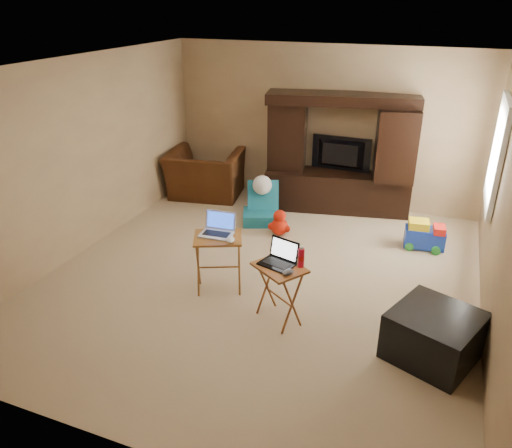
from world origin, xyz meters
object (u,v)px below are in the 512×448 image
at_px(television, 340,155).
at_px(push_toy, 425,235).
at_px(recliner, 205,174).
at_px(laptop_left, 216,226).
at_px(entertainment_center, 339,154).
at_px(ottoman, 434,335).
at_px(tray_table_left, 219,264).
at_px(laptop_right, 277,255).
at_px(mouse_left, 231,240).
at_px(child_rocker, 259,203).
at_px(plush_toy, 280,222).
at_px(mouse_right, 288,272).
at_px(water_bottle, 301,258).
at_px(tray_table_right, 279,294).

xyz_separation_m(television, push_toy, (1.44, -0.98, -0.68)).
height_order(recliner, laptop_left, laptop_left).
xyz_separation_m(entertainment_center, ottoman, (1.70, -3.23, -0.68)).
bearing_deg(tray_table_left, laptop_right, -43.51).
bearing_deg(mouse_left, ottoman, -6.73).
relative_size(child_rocker, plush_toy, 1.64).
xyz_separation_m(push_toy, laptop_left, (-2.17, -1.96, 0.61)).
bearing_deg(laptop_left, television, 71.77).
distance_m(recliner, tray_table_left, 3.05).
bearing_deg(plush_toy, laptop_right, -72.03).
bearing_deg(entertainment_center, mouse_right, -96.82).
xyz_separation_m(laptop_right, water_bottle, (0.24, 0.06, -0.02)).
distance_m(entertainment_center, tray_table_right, 3.26).
height_order(recliner, plush_toy, recliner).
bearing_deg(plush_toy, push_toy, 9.30).
xyz_separation_m(television, tray_table_right, (0.14, -3.28, -0.56)).
bearing_deg(entertainment_center, child_rocker, -146.29).
xyz_separation_m(television, ottoman, (1.70, -3.30, -0.64)).
xyz_separation_m(tray_table_left, mouse_left, (0.19, -0.07, 0.38)).
height_order(tray_table_right, laptop_left, laptop_left).
bearing_deg(child_rocker, tray_table_right, -85.30).
bearing_deg(laptop_right, tray_table_left, 176.24).
distance_m(television, push_toy, 1.88).
bearing_deg(ottoman, push_toy, 96.27).
relative_size(mouse_right, water_bottle, 0.66).
relative_size(entertainment_center, laptop_right, 6.63).
bearing_deg(entertainment_center, ottoman, -73.76).
relative_size(television, recliner, 0.77).
relative_size(ottoman, laptop_right, 2.19).
height_order(tray_table_left, laptop_left, laptop_left).
relative_size(mouse_left, water_bottle, 0.71).
bearing_deg(tray_table_left, ottoman, -31.66).
distance_m(ottoman, mouse_left, 2.27).
bearing_deg(tray_table_right, water_bottle, 55.08).
distance_m(television, laptop_right, 3.26).
distance_m(ottoman, tray_table_right, 1.56).
bearing_deg(push_toy, mouse_right, -123.19).
height_order(entertainment_center, recliner, entertainment_center).
distance_m(child_rocker, laptop_left, 1.98).
height_order(television, tray_table_left, television).
distance_m(laptop_right, mouse_right, 0.24).
relative_size(entertainment_center, plush_toy, 5.88).
relative_size(tray_table_left, mouse_right, 5.27).
xyz_separation_m(ottoman, laptop_right, (-1.60, 0.04, 0.53)).
distance_m(plush_toy, laptop_right, 2.13).
distance_m(entertainment_center, ottoman, 3.71).
height_order(television, recliner, television).
distance_m(plush_toy, tray_table_left, 1.68).
bearing_deg(push_toy, mouse_left, -140.81).
relative_size(tray_table_right, mouse_left, 4.60).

